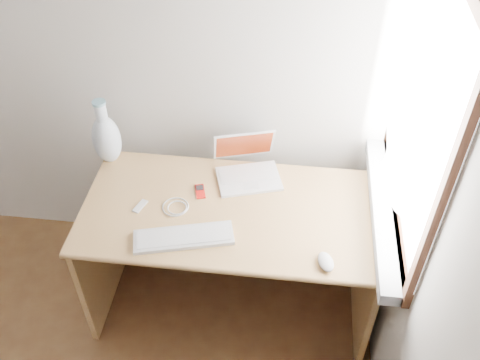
# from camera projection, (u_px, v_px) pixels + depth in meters

# --- Properties ---
(back_wall) EXTENTS (3.50, 0.04, 2.60)m
(back_wall) POSITION_uv_depth(u_px,v_px,m) (23.00, 31.00, 2.46)
(back_wall) COLOR silver
(back_wall) RESTS_ON floor
(window) EXTENTS (0.11, 0.99, 1.10)m
(window) POSITION_uv_depth(u_px,v_px,m) (414.00, 119.00, 1.99)
(window) COLOR white
(window) RESTS_ON right_wall
(desk) EXTENTS (1.36, 0.68, 0.72)m
(desk) POSITION_uv_depth(u_px,v_px,m) (233.00, 227.00, 2.63)
(desk) COLOR tan
(desk) RESTS_ON floor
(laptop) EXTENTS (0.34, 0.32, 0.20)m
(laptop) POSITION_uv_depth(u_px,v_px,m) (250.00, 167.00, 2.57)
(laptop) COLOR white
(laptop) RESTS_ON desk
(external_keyboard) EXTENTS (0.45, 0.23, 0.02)m
(external_keyboard) POSITION_uv_depth(u_px,v_px,m) (184.00, 237.00, 2.29)
(external_keyboard) COLOR silver
(external_keyboard) RESTS_ON desk
(mouse) EXTENTS (0.09, 0.12, 0.04)m
(mouse) POSITION_uv_depth(u_px,v_px,m) (326.00, 262.00, 2.18)
(mouse) COLOR white
(mouse) RESTS_ON desk
(ipod) EXTENTS (0.07, 0.10, 0.01)m
(ipod) POSITION_uv_depth(u_px,v_px,m) (200.00, 191.00, 2.51)
(ipod) COLOR red
(ipod) RESTS_ON desk
(cable_coil) EXTENTS (0.14, 0.14, 0.01)m
(cable_coil) POSITION_uv_depth(u_px,v_px,m) (175.00, 207.00, 2.44)
(cable_coil) COLOR silver
(cable_coil) RESTS_ON desk
(remote) EXTENTS (0.06, 0.09, 0.01)m
(remote) POSITION_uv_depth(u_px,v_px,m) (140.00, 206.00, 2.44)
(remote) COLOR silver
(remote) RESTS_ON desk
(vase) EXTENTS (0.14, 0.14, 0.35)m
(vase) POSITION_uv_depth(u_px,v_px,m) (106.00, 138.00, 2.58)
(vase) COLOR white
(vase) RESTS_ON desk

